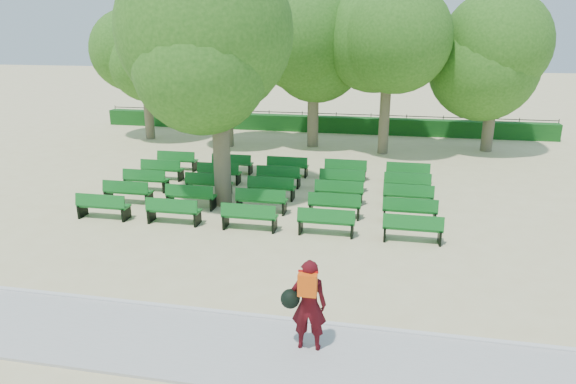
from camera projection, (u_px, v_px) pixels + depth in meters
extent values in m
plane|color=#D0C18A|center=(258.00, 213.00, 16.80)|extent=(120.00, 120.00, 0.00)
cube|color=#AFAEAA|center=(162.00, 341.00, 9.88)|extent=(30.00, 2.20, 0.06)
cube|color=silver|center=(185.00, 309.00, 10.95)|extent=(30.00, 0.12, 0.10)
cube|color=#134D17|center=(318.00, 124.00, 29.73)|extent=(26.00, 0.70, 0.90)
cube|color=#11661E|center=(271.00, 187.00, 18.10)|extent=(1.69, 0.59, 0.06)
cube|color=#11661E|center=(270.00, 182.00, 17.85)|extent=(1.67, 0.25, 0.39)
cylinder|color=brown|center=(222.00, 155.00, 17.08)|extent=(0.57, 0.57, 3.46)
ellipsoid|color=#31671B|center=(218.00, 53.00, 16.08)|extent=(5.61, 5.61, 5.05)
imported|color=#42090F|center=(309.00, 305.00, 9.36)|extent=(0.67, 0.46, 1.79)
cube|color=#EF4F0C|center=(307.00, 285.00, 9.01)|extent=(0.33, 0.17, 0.42)
sphere|color=black|center=(290.00, 299.00, 9.33)|extent=(0.36, 0.36, 0.36)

